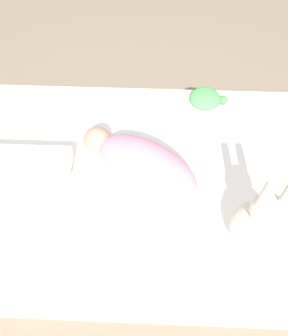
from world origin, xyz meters
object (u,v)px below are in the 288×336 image
Objects in this scene: bunny_plush at (259,223)px; pillow at (10,196)px; turtle_plush at (206,99)px; swaddled_baby at (142,164)px.

pillow is at bearing 172.83° from bunny_plush.
swaddled_baby is at bearing -124.35° from turtle_plush.
bunny_plush is (0.81, -0.10, 0.07)m from pillow.
turtle_plush is at bearing 36.10° from pillow.
pillow is at bearing -143.90° from turtle_plush.
bunny_plush reaches higher than swaddled_baby.
turtle_plush is (0.70, 0.51, -0.01)m from pillow.
turtle_plush is at bearing 99.40° from bunny_plush.
pillow is 0.87m from turtle_plush.
swaddled_baby is 1.35× the size of bunny_plush.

